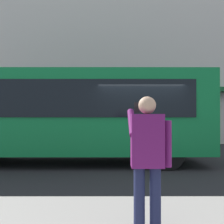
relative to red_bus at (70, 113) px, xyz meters
name	(u,v)px	position (x,y,z in m)	size (l,w,h in m)	color
ground_plane	(139,167)	(-2.26, 0.55, -1.68)	(60.00, 60.00, 0.00)	#232326
building_facade_far	(127,39)	(-2.27, -6.25, 4.30)	(28.00, 1.55, 12.00)	beige
red_bus	(70,113)	(0.00, 0.00, 0.00)	(9.05, 2.54, 3.08)	#0F7238
pedestrian_photographer	(147,153)	(-1.83, 5.52, -0.54)	(0.53, 0.52, 1.70)	#1E2347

